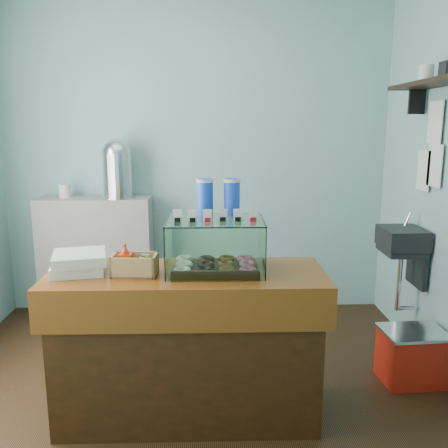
{
  "coord_description": "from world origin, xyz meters",
  "views": [
    {
      "loc": [
        0.14,
        -2.87,
        1.73
      ],
      "look_at": [
        0.22,
        -0.15,
        1.16
      ],
      "focal_mm": 38.0,
      "sensor_mm": 36.0,
      "label": 1
    }
  ],
  "objects_px": {
    "display_case": "(216,240)",
    "red_cooler": "(412,356)",
    "coffee_urn": "(117,167)",
    "counter": "(188,343)"
  },
  "relations": [
    {
      "from": "display_case",
      "to": "red_cooler",
      "type": "xyz_separation_m",
      "value": [
        1.34,
        0.27,
        -0.89
      ]
    },
    {
      "from": "display_case",
      "to": "coffee_urn",
      "type": "xyz_separation_m",
      "value": [
        -0.84,
        1.49,
        0.3
      ]
    },
    {
      "from": "red_cooler",
      "to": "counter",
      "type": "bearing_deg",
      "value": -171.73
    },
    {
      "from": "counter",
      "to": "coffee_urn",
      "type": "height_order",
      "value": "coffee_urn"
    },
    {
      "from": "display_case",
      "to": "red_cooler",
      "type": "relative_size",
      "value": 1.27
    },
    {
      "from": "counter",
      "to": "red_cooler",
      "type": "bearing_deg",
      "value": 12.3
    },
    {
      "from": "display_case",
      "to": "coffee_urn",
      "type": "distance_m",
      "value": 1.74
    },
    {
      "from": "counter",
      "to": "coffee_urn",
      "type": "bearing_deg",
      "value": 113.4
    },
    {
      "from": "display_case",
      "to": "coffee_urn",
      "type": "bearing_deg",
      "value": 120.12
    },
    {
      "from": "coffee_urn",
      "to": "red_cooler",
      "type": "xyz_separation_m",
      "value": [
        2.18,
        -1.23,
        -1.19
      ]
    }
  ]
}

